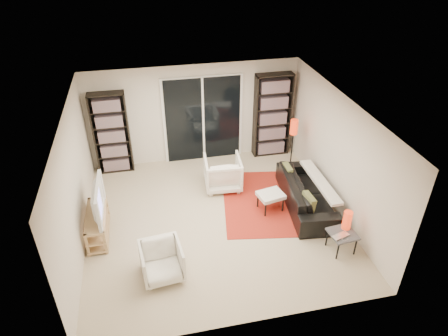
{
  "coord_description": "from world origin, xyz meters",
  "views": [
    {
      "loc": [
        -1.14,
        -6.17,
        5.18
      ],
      "look_at": [
        0.25,
        0.3,
        1.0
      ],
      "focal_mm": 32.0,
      "sensor_mm": 36.0,
      "label": 1
    }
  ],
  "objects_px": {
    "tv_stand": "(98,224)",
    "bookshelf_left": "(112,133)",
    "bookshelf_right": "(272,116)",
    "ottoman": "(271,196)",
    "side_table": "(342,235)",
    "sofa": "(306,193)",
    "armchair_front": "(162,261)",
    "armchair_back": "(223,173)",
    "floor_lamp": "(293,133)"
  },
  "relations": [
    {
      "from": "tv_stand",
      "to": "floor_lamp",
      "type": "relative_size",
      "value": 0.88
    },
    {
      "from": "bookshelf_right",
      "to": "tv_stand",
      "type": "distance_m",
      "value": 4.83
    },
    {
      "from": "sofa",
      "to": "armchair_front",
      "type": "xyz_separation_m",
      "value": [
        -3.11,
        -1.33,
        0.0
      ]
    },
    {
      "from": "bookshelf_right",
      "to": "floor_lamp",
      "type": "distance_m",
      "value": 0.89
    },
    {
      "from": "side_table",
      "to": "floor_lamp",
      "type": "height_order",
      "value": "floor_lamp"
    },
    {
      "from": "bookshelf_left",
      "to": "armchair_back",
      "type": "height_order",
      "value": "bookshelf_left"
    },
    {
      "from": "side_table",
      "to": "floor_lamp",
      "type": "distance_m",
      "value": 2.9
    },
    {
      "from": "tv_stand",
      "to": "sofa",
      "type": "height_order",
      "value": "sofa"
    },
    {
      "from": "bookshelf_left",
      "to": "ottoman",
      "type": "distance_m",
      "value": 3.91
    },
    {
      "from": "bookshelf_left",
      "to": "armchair_back",
      "type": "distance_m",
      "value": 2.72
    },
    {
      "from": "bookshelf_left",
      "to": "side_table",
      "type": "relative_size",
      "value": 3.9
    },
    {
      "from": "armchair_back",
      "to": "armchair_front",
      "type": "bearing_deg",
      "value": 61.47
    },
    {
      "from": "sofa",
      "to": "armchair_front",
      "type": "bearing_deg",
      "value": 119.66
    },
    {
      "from": "bookshelf_left",
      "to": "sofa",
      "type": "relative_size",
      "value": 0.91
    },
    {
      "from": "sofa",
      "to": "ottoman",
      "type": "distance_m",
      "value": 0.78
    },
    {
      "from": "bookshelf_right",
      "to": "ottoman",
      "type": "xyz_separation_m",
      "value": [
        -0.72,
        -2.26,
        -0.71
      ]
    },
    {
      "from": "floor_lamp",
      "to": "armchair_back",
      "type": "bearing_deg",
      "value": -167.31
    },
    {
      "from": "sofa",
      "to": "floor_lamp",
      "type": "relative_size",
      "value": 1.64
    },
    {
      "from": "armchair_back",
      "to": "ottoman",
      "type": "distance_m",
      "value": 1.29
    },
    {
      "from": "floor_lamp",
      "to": "bookshelf_left",
      "type": "bearing_deg",
      "value": 168.25
    },
    {
      "from": "bookshelf_left",
      "to": "side_table",
      "type": "distance_m",
      "value": 5.48
    },
    {
      "from": "ottoman",
      "to": "armchair_back",
      "type": "bearing_deg",
      "value": 127.84
    },
    {
      "from": "bookshelf_left",
      "to": "armchair_back",
      "type": "relative_size",
      "value": 2.4
    },
    {
      "from": "bookshelf_left",
      "to": "floor_lamp",
      "type": "xyz_separation_m",
      "value": [
        4.09,
        -0.85,
        0.01
      ]
    },
    {
      "from": "floor_lamp",
      "to": "sofa",
      "type": "bearing_deg",
      "value": -97.27
    },
    {
      "from": "bookshelf_right",
      "to": "floor_lamp",
      "type": "height_order",
      "value": "bookshelf_right"
    },
    {
      "from": "sofa",
      "to": "floor_lamp",
      "type": "distance_m",
      "value": 1.59
    },
    {
      "from": "sofa",
      "to": "tv_stand",
      "type": "bearing_deg",
      "value": 97.31
    },
    {
      "from": "bookshelf_left",
      "to": "sofa",
      "type": "bearing_deg",
      "value": -30.22
    },
    {
      "from": "bookshelf_right",
      "to": "ottoman",
      "type": "distance_m",
      "value": 2.48
    },
    {
      "from": "armchair_back",
      "to": "side_table",
      "type": "bearing_deg",
      "value": 129.16
    },
    {
      "from": "tv_stand",
      "to": "ottoman",
      "type": "height_order",
      "value": "tv_stand"
    },
    {
      "from": "side_table",
      "to": "ottoman",
      "type": "bearing_deg",
      "value": 122.06
    },
    {
      "from": "tv_stand",
      "to": "bookshelf_left",
      "type": "bearing_deg",
      "value": 82.49
    },
    {
      "from": "side_table",
      "to": "sofa",
      "type": "bearing_deg",
      "value": 94.55
    },
    {
      "from": "armchair_front",
      "to": "side_table",
      "type": "distance_m",
      "value": 3.22
    },
    {
      "from": "side_table",
      "to": "floor_lamp",
      "type": "xyz_separation_m",
      "value": [
        0.07,
        2.83,
        0.63
      ]
    },
    {
      "from": "armchair_back",
      "to": "armchair_front",
      "type": "distance_m",
      "value": 2.82
    },
    {
      "from": "tv_stand",
      "to": "side_table",
      "type": "xyz_separation_m",
      "value": [
        4.33,
        -1.34,
        0.09
      ]
    },
    {
      "from": "armchair_back",
      "to": "floor_lamp",
      "type": "bearing_deg",
      "value": -162.73
    },
    {
      "from": "sofa",
      "to": "side_table",
      "type": "bearing_deg",
      "value": -169.0
    },
    {
      "from": "tv_stand",
      "to": "floor_lamp",
      "type": "distance_m",
      "value": 4.7
    },
    {
      "from": "bookshelf_right",
      "to": "side_table",
      "type": "xyz_separation_m",
      "value": [
        0.17,
        -3.68,
        -0.7
      ]
    },
    {
      "from": "armchair_back",
      "to": "side_table",
      "type": "xyz_separation_m",
      "value": [
        1.68,
        -2.43,
        -0.02
      ]
    },
    {
      "from": "side_table",
      "to": "bookshelf_left",
      "type": "bearing_deg",
      "value": 137.53
    },
    {
      "from": "sofa",
      "to": "armchair_front",
      "type": "distance_m",
      "value": 3.38
    },
    {
      "from": "armchair_back",
      "to": "side_table",
      "type": "height_order",
      "value": "armchair_back"
    },
    {
      "from": "side_table",
      "to": "armchair_front",
      "type": "bearing_deg",
      "value": 178.73
    },
    {
      "from": "bookshelf_right",
      "to": "sofa",
      "type": "relative_size",
      "value": 0.98
    },
    {
      "from": "tv_stand",
      "to": "armchair_front",
      "type": "distance_m",
      "value": 1.69
    }
  ]
}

